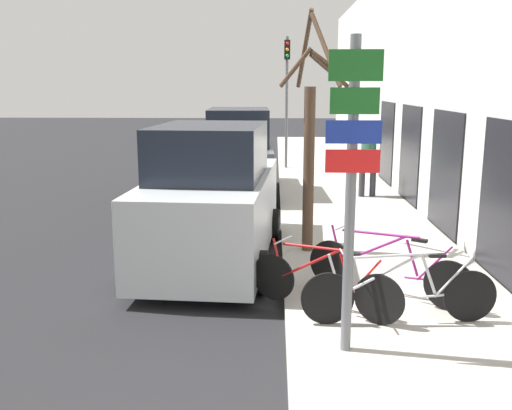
% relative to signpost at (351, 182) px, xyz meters
% --- Properties ---
extents(ground_plane, '(80.00, 80.00, 0.00)m').
position_rel_signpost_xyz_m(ground_plane, '(-1.65, 7.56, -2.04)').
color(ground_plane, black).
extents(sidewalk_curb, '(3.20, 32.00, 0.15)m').
position_rel_signpost_xyz_m(sidewalk_curb, '(0.95, 10.36, -1.96)').
color(sidewalk_curb, '#ADA89E').
rests_on(sidewalk_curb, ground).
extents(building_facade, '(0.23, 32.00, 6.50)m').
position_rel_signpost_xyz_m(building_facade, '(2.70, 10.28, 1.18)').
color(building_facade, silver).
rests_on(building_facade, ground).
extents(signpost, '(0.57, 0.13, 3.38)m').
position_rel_signpost_xyz_m(signpost, '(0.00, 0.00, 0.00)').
color(signpost, '#595B60').
rests_on(signpost, sidewalk_curb).
extents(bicycle_0, '(2.42, 0.44, 0.91)m').
position_rel_signpost_xyz_m(bicycle_0, '(0.74, 0.76, -1.50)').
color(bicycle_0, black).
rests_on(bicycle_0, sidewalk_curb).
extents(bicycle_1, '(1.86, 1.14, 0.88)m').
position_rel_signpost_xyz_m(bicycle_1, '(-0.16, 1.10, -1.51)').
color(bicycle_1, black).
rests_on(bicycle_1, sidewalk_curb).
extents(bicycle_2, '(2.03, 1.30, 0.93)m').
position_rel_signpost_xyz_m(bicycle_2, '(0.75, 1.63, -1.49)').
color(bicycle_2, black).
rests_on(bicycle_2, sidewalk_curb).
extents(parked_car_0, '(2.33, 4.76, 2.39)m').
position_rel_signpost_xyz_m(parked_car_0, '(-1.86, 3.60, -0.95)').
color(parked_car_0, '#B2B7BC').
rests_on(parked_car_0, ground).
extents(parked_car_1, '(2.10, 4.70, 2.41)m').
position_rel_signpost_xyz_m(parked_car_1, '(-1.77, 9.56, -0.95)').
color(parked_car_1, '#51565B').
rests_on(parked_car_1, ground).
extents(pedestrian_near, '(0.45, 0.39, 1.75)m').
position_rel_signpost_xyz_m(pedestrian_near, '(1.64, 8.97, -0.88)').
color(pedestrian_near, '#333338').
rests_on(pedestrian_near, sidewalk_curb).
extents(street_tree, '(1.44, 1.49, 4.12)m').
position_rel_signpost_xyz_m(street_tree, '(-0.18, 3.94, -0.00)').
color(street_tree, '#4C3828').
rests_on(street_tree, sidewalk_curb).
extents(traffic_light, '(0.20, 0.30, 4.50)m').
position_rel_signpost_xyz_m(traffic_light, '(-0.40, 14.20, 1.00)').
color(traffic_light, '#595B60').
rests_on(traffic_light, sidewalk_curb).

